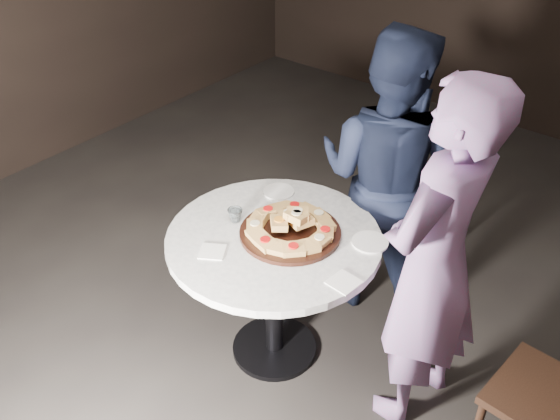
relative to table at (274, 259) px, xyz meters
The scene contains 12 objects.
floor 0.67m from the table, 49.31° to the left, with size 7.00×7.00×0.00m, color black.
table is the anchor object (origin of this frame).
serving_board 0.18m from the table, 47.21° to the left, with size 0.51×0.51×0.02m, color black.
focaccia_pile 0.22m from the table, 49.09° to the left, with size 0.45×0.45×0.12m.
plate_left 0.43m from the table, 125.24° to the left, with size 0.17×0.17×0.01m, color white.
plate_right 0.50m from the table, 31.71° to the left, with size 0.18×0.18×0.01m, color white.
water_glass 0.30m from the table, behind, with size 0.08×0.08×0.07m, color silver.
napkin_near 0.36m from the table, 117.51° to the right, with size 0.12×0.12×0.01m, color white.
napkin_far 0.50m from the table, ahead, with size 0.13×0.13×0.01m, color white.
chair_far 1.31m from the table, 82.76° to the left, with size 0.43×0.44×0.77m.
diner_navy 0.83m from the table, 77.17° to the left, with size 0.84×0.65×1.72m, color black.
diner_teal 0.83m from the table, 13.27° to the left, with size 0.66×0.44×1.82m, color slate.
Camera 1 is at (1.50, -2.02, 2.68)m, focal length 40.00 mm.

